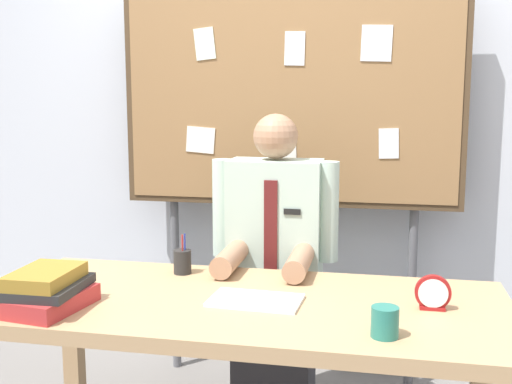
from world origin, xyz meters
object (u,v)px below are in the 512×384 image
Objects in this scene: coffee_mug at (385,322)px; person at (275,282)px; bulletin_board at (289,102)px; desk_clock at (433,294)px; book_stack at (48,290)px; open_notebook at (256,300)px; desk at (246,323)px; pen_holder at (182,261)px.

person is at bearing 119.45° from coffee_mug.
bulletin_board reaches higher than desk_clock.
book_stack reaches higher than open_notebook.
desk_clock is at bearing 11.23° from book_stack.
person reaches higher than open_notebook.
desk is 11.27× the size of pen_holder.
pen_holder is (-0.32, -0.72, -0.62)m from bulletin_board.
desk_clock reaches higher than coffee_mug.
desk is 0.10m from open_notebook.
desk_clock is 0.73× the size of pen_holder.
desk_clock is (0.63, 0.02, 0.14)m from desk.
pen_holder is at bearing 140.03° from desk.
book_stack is at bearing -168.77° from desk_clock.
open_notebook is at bearing 17.25° from book_stack.
desk is 5.81× the size of open_notebook.
pen_holder reaches higher than desk.
desk_clock is (0.63, -0.56, 0.17)m from person.
book_stack is (-0.62, -1.21, -0.61)m from bulletin_board.
bulletin_board is at bearing 62.84° from book_stack.
bulletin_board reaches higher than person.
desk_clock is at bearing -41.95° from person.
person is 0.97m from coffee_mug.
pen_holder is (-0.35, 0.28, 0.04)m from open_notebook.
desk is 0.68m from book_stack.
coffee_mug is at bearing -33.16° from pen_holder.
open_notebook is (0.04, -0.61, 0.12)m from person.
coffee_mug is at bearing -28.02° from open_notebook.
open_notebook reaches higher than desk.
desk is at bearing -90.00° from bulletin_board.
open_notebook is at bearing -26.88° from desk.
coffee_mug is at bearing -60.55° from person.
open_notebook is at bearing 151.98° from coffee_mug.
bulletin_board is 1.49m from book_stack.
book_stack is 0.58m from pen_holder.
desk is at bearing 152.08° from coffee_mug.
person reaches higher than coffee_mug.
bulletin_board is at bearing 90.00° from person.
pen_holder is at bearing 146.84° from coffee_mug.
person is 0.48m from pen_holder.
coffee_mug is (0.47, -0.84, 0.16)m from person.
desk_clock reaches higher than open_notebook.
person reaches higher than pen_holder.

